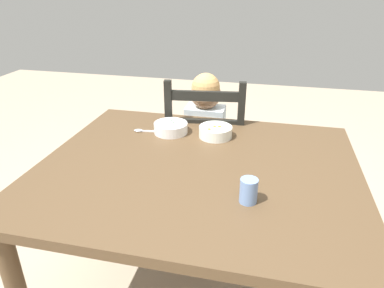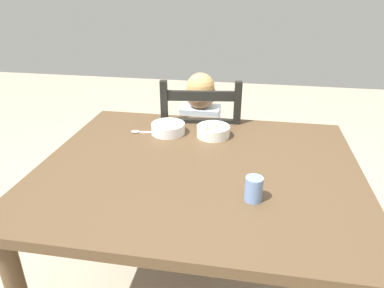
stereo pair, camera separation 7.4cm
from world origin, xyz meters
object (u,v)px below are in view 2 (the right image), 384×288
dining_table (199,184)px  bowl_of_peas (168,128)px  spoon (139,132)px  drinking_cup (254,189)px  bowl_of_carrots (213,131)px  dining_chair (200,158)px  child_figure (199,131)px

dining_table → bowl_of_peas: (-0.20, 0.30, 0.12)m
spoon → bowl_of_peas: bearing=7.3°
dining_table → drinking_cup: 0.34m
bowl_of_peas → drinking_cup: bearing=-50.6°
bowl_of_carrots → spoon: size_ratio=1.15×
dining_chair → child_figure: (-0.01, -0.01, 0.18)m
dining_chair → bowl_of_peas: 0.44m
dining_table → bowl_of_carrots: bearing=85.4°
bowl_of_carrots → drinking_cup: size_ratio=1.80×
bowl_of_peas → spoon: (-0.14, -0.02, -0.02)m
spoon → drinking_cup: bearing=-41.3°
dining_table → dining_chair: size_ratio=1.33×
bowl_of_carrots → child_figure: bearing=111.0°
dining_chair → bowl_of_carrots: (0.10, -0.30, 0.31)m
drinking_cup → bowl_of_carrots: bearing=111.2°
dining_table → dining_chair: (-0.08, 0.60, -0.19)m
spoon → drinking_cup: (0.57, -0.50, 0.04)m
child_figure → drinking_cup: 0.88m
bowl_of_peas → spoon: bearing=-172.7°
bowl_of_carrots → spoon: (-0.37, -0.02, -0.02)m
child_figure → drinking_cup: (0.31, -0.81, 0.15)m
dining_table → bowl_of_peas: bearing=123.8°
bowl_of_peas → drinking_cup: size_ratio=1.88×
bowl_of_peas → drinking_cup: 0.67m
child_figure → spoon: child_figure is taller
dining_chair → child_figure: same height
child_figure → bowl_of_peas: (-0.11, -0.29, 0.13)m
child_figure → dining_table: bearing=-81.5°
child_figure → bowl_of_peas: child_figure is taller
dining_table → bowl_of_carrots: 0.32m
spoon → bowl_of_carrots: bearing=2.9°
dining_table → spoon: spoon is taller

